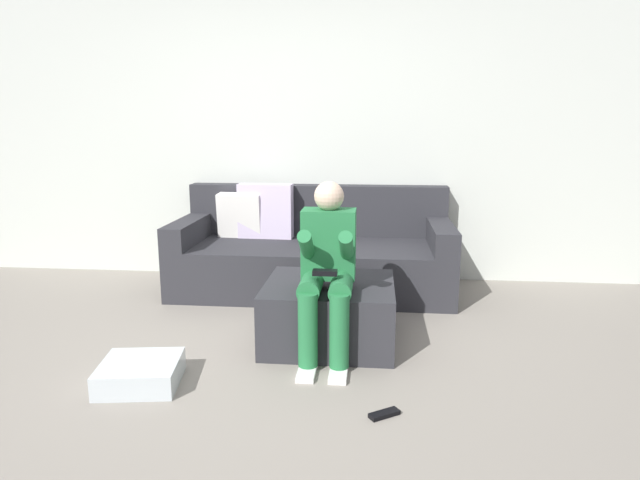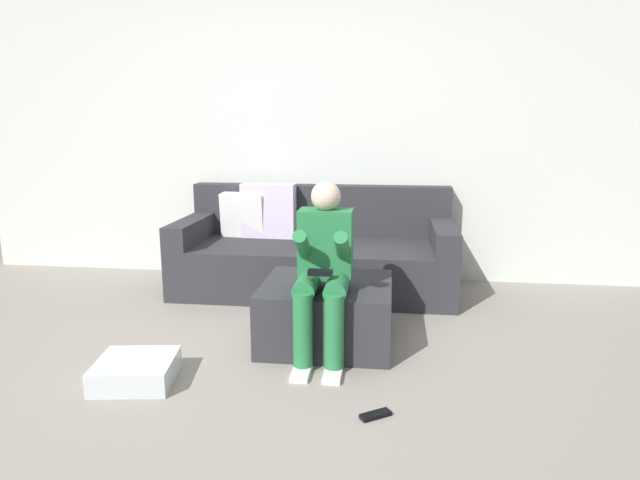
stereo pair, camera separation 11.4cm
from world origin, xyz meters
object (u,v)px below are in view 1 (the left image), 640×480
at_px(remote_near_ottoman, 384,414).
at_px(couch_sectional, 311,254).
at_px(ottoman, 329,312).
at_px(storage_bin, 140,373).
at_px(person_seated, 327,264).

bearing_deg(remote_near_ottoman, couch_sectional, 72.05).
distance_m(couch_sectional, ottoman, 1.19).
relative_size(couch_sectional, storage_bin, 5.51).
bearing_deg(couch_sectional, storage_bin, -111.06).
xyz_separation_m(storage_bin, remote_near_ottoman, (1.31, -0.20, -0.05)).
xyz_separation_m(person_seated, storage_bin, (-0.97, -0.50, -0.50)).
height_order(couch_sectional, person_seated, person_seated).
relative_size(couch_sectional, ottoman, 2.79).
bearing_deg(ottoman, remote_near_ottoman, -69.33).
bearing_deg(storage_bin, person_seated, 27.13).
distance_m(ottoman, storage_bin, 1.20).
xyz_separation_m(ottoman, remote_near_ottoman, (0.34, -0.91, -0.19)).
bearing_deg(storage_bin, ottoman, 36.02).
height_order(couch_sectional, storage_bin, couch_sectional).
height_order(storage_bin, remote_near_ottoman, storage_bin).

